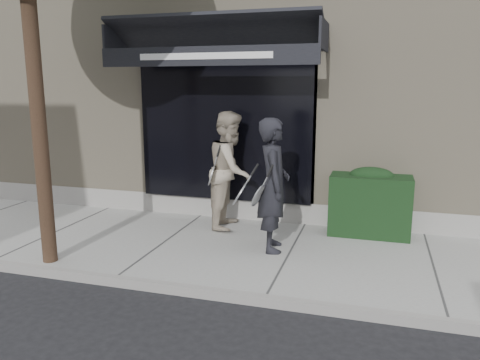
% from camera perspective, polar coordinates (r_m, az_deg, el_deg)
% --- Properties ---
extents(ground, '(80.00, 80.00, 0.00)m').
position_cam_1_polar(ground, '(7.13, 6.07, -9.65)').
color(ground, black).
rests_on(ground, ground).
extents(sidewalk, '(20.00, 3.00, 0.12)m').
position_cam_1_polar(sidewalk, '(7.11, 6.08, -9.20)').
color(sidewalk, gray).
rests_on(sidewalk, ground).
extents(curb, '(20.00, 0.10, 0.14)m').
position_cam_1_polar(curb, '(5.71, 3.15, -14.44)').
color(curb, gray).
rests_on(curb, ground).
extents(building_facade, '(14.30, 8.04, 5.64)m').
position_cam_1_polar(building_facade, '(11.57, 10.91, 12.15)').
color(building_facade, tan).
rests_on(building_facade, ground).
extents(hedge, '(1.30, 0.70, 1.14)m').
position_cam_1_polar(hedge, '(8.03, 15.56, -2.67)').
color(hedge, black).
rests_on(hedge, sidewalk).
extents(pedestrian_front, '(0.87, 0.86, 1.99)m').
position_cam_1_polar(pedestrian_front, '(6.93, 4.08, -0.63)').
color(pedestrian_front, black).
rests_on(pedestrian_front, sidewalk).
extents(pedestrian_back, '(0.81, 1.02, 2.02)m').
position_cam_1_polar(pedestrian_back, '(8.07, -1.14, 1.23)').
color(pedestrian_back, '#B6A791').
rests_on(pedestrian_back, sidewalk).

